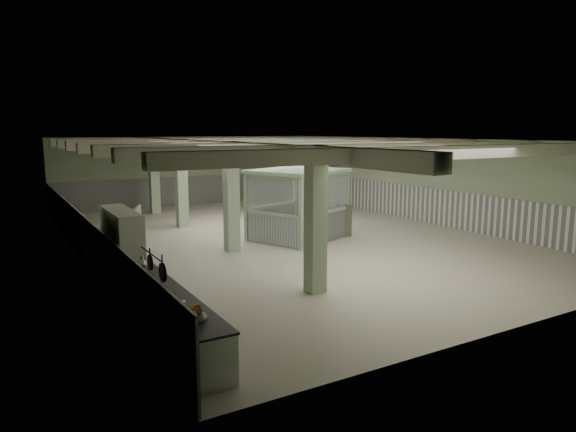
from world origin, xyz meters
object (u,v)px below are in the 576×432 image
guard_booth (298,192)px  filing_cabinet (344,220)px  prep_counter (166,316)px  walkin_cooler (124,256)px

guard_booth → filing_cabinet: (1.78, -0.42, -1.13)m
prep_counter → guard_booth: bearing=43.7°
prep_counter → filing_cabinet: (8.72, 6.21, 0.14)m
walkin_cooler → filing_cabinet: walkin_cooler is taller
guard_booth → walkin_cooler: bearing=-174.8°
walkin_cooler → prep_counter: bearing=-88.4°
prep_counter → filing_cabinet: 10.71m
prep_counter → walkin_cooler: walkin_cooler is taller
prep_counter → guard_booth: size_ratio=1.24×
guard_booth → prep_counter: bearing=-158.5°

